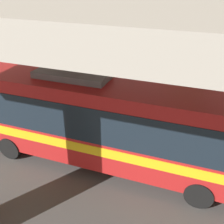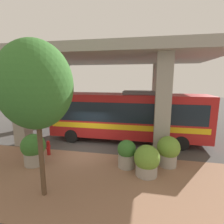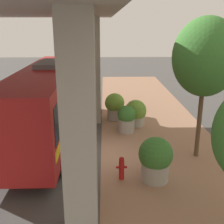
# 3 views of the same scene
# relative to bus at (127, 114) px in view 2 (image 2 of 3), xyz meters

# --- Properties ---
(ground_plane) EXTENTS (80.00, 80.00, 0.00)m
(ground_plane) POSITION_rel_bus_xyz_m (-2.76, 2.47, -2.10)
(ground_plane) COLOR #474442
(ground_plane) RESTS_ON ground
(sidewalk_strip) EXTENTS (6.00, 40.00, 0.02)m
(sidewalk_strip) POSITION_rel_bus_xyz_m (-5.76, 2.47, -2.09)
(sidewalk_strip) COLOR #936B51
(sidewalk_strip) RESTS_ON ground
(overpass) EXTENTS (9.40, 17.67, 6.84)m
(overpass) POSITION_rel_bus_xyz_m (1.24, 2.47, 3.87)
(overpass) COLOR #9E998E
(overpass) RESTS_ON ground
(bus) EXTENTS (2.59, 11.65, 3.88)m
(bus) POSITION_rel_bus_xyz_m (0.00, 0.00, 0.00)
(bus) COLOR #B21E1E
(bus) RESTS_ON ground
(fire_hydrant) EXTENTS (0.43, 0.21, 0.96)m
(fire_hydrant) POSITION_rel_bus_xyz_m (-3.58, 4.55, -1.61)
(fire_hydrant) COLOR #B21919
(fire_hydrant) RESTS_ON ground
(planter_front) EXTENTS (1.28, 1.28, 1.56)m
(planter_front) POSITION_rel_bus_xyz_m (-4.77, -1.52, -1.32)
(planter_front) COLOR #9E998E
(planter_front) RESTS_ON ground
(planter_middle) EXTENTS (1.23, 1.23, 1.70)m
(planter_middle) POSITION_rel_bus_xyz_m (-3.58, -2.67, -1.20)
(planter_middle) COLOR #9E998E
(planter_middle) RESTS_ON ground
(planter_back) EXTENTS (1.00, 1.00, 1.54)m
(planter_back) POSITION_rel_bus_xyz_m (-4.15, -0.45, -1.31)
(planter_back) COLOR #9E998E
(planter_back) RESTS_ON ground
(planter_extra) EXTENTS (1.31, 1.31, 1.77)m
(planter_extra) POSITION_rel_bus_xyz_m (-4.86, 4.65, -1.18)
(planter_extra) COLOR #9E998E
(planter_extra) RESTS_ON ground
(street_tree_near) EXTENTS (2.75, 2.75, 6.16)m
(street_tree_near) POSITION_rel_bus_xyz_m (-7.13, 2.64, 2.40)
(street_tree_near) COLOR brown
(street_tree_near) RESTS_ON ground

